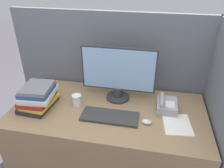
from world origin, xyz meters
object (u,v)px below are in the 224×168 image
keyboard (110,116)px  book_stack (38,96)px  mouse (147,122)px  coffee_cup (77,100)px  desk_telephone (166,105)px  monitor (118,74)px

keyboard → book_stack: size_ratio=1.32×
keyboard → book_stack: 0.59m
mouse → coffee_cup: (-0.57, 0.12, 0.03)m
mouse → book_stack: 0.87m
mouse → desk_telephone: bearing=55.7°
keyboard → coffee_cup: size_ratio=4.44×
coffee_cup → desk_telephone: size_ratio=0.48×
book_stack → desk_telephone: 1.01m
mouse → coffee_cup: coffee_cup is taller
coffee_cup → desk_telephone: desk_telephone is taller
keyboard → book_stack: bearing=176.2°
monitor → keyboard: size_ratio=1.42×
mouse → book_stack: book_stack is taller
monitor → keyboard: 0.35m
monitor → book_stack: monitor is taller
keyboard → desk_telephone: desk_telephone is taller
desk_telephone → coffee_cup: bearing=-173.4°
monitor → mouse: monitor is taller
keyboard → coffee_cup: coffee_cup is taller
monitor → coffee_cup: (-0.30, -0.17, -0.18)m
monitor → coffee_cup: monitor is taller
keyboard → mouse: bearing=-3.4°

